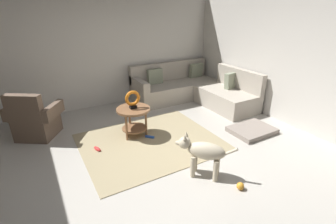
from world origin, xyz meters
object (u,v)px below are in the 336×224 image
(side_table, at_px, (134,115))
(dog_toy_rope, at_px, (150,137))
(sectional_couch, at_px, (194,90))
(dog_toy_ball, at_px, (240,186))
(dog_bed_mat, at_px, (252,130))
(armchair, at_px, (35,121))
(torus_sculpture, at_px, (133,99))
(dog, at_px, (203,152))
(dog_toy_bone, at_px, (97,149))

(side_table, bearing_deg, dog_toy_rope, -50.59)
(sectional_couch, height_order, dog_toy_rope, sectional_couch)
(dog_toy_ball, bearing_deg, dog_bed_mat, 37.83)
(sectional_couch, distance_m, armchair, 3.53)
(torus_sculpture, bearing_deg, sectional_couch, 25.49)
(torus_sculpture, bearing_deg, dog_toy_ball, -73.08)
(torus_sculpture, relative_size, dog_toy_rope, 2.02)
(sectional_couch, bearing_deg, dog, -122.97)
(dog, relative_size, dog_toy_bone, 3.69)
(side_table, distance_m, dog_bed_mat, 2.23)
(armchair, height_order, side_table, armchair)
(dog, distance_m, dog_toy_ball, 0.64)
(dog, bearing_deg, dog_toy_bone, 86.75)
(sectional_couch, bearing_deg, dog_toy_ball, -114.52)
(sectional_couch, distance_m, torus_sculpture, 2.23)
(sectional_couch, xyz_separation_m, armchair, (-3.53, -0.12, 0.03))
(sectional_couch, distance_m, dog_toy_ball, 3.29)
(armchair, relative_size, dog_toy_rope, 6.19)
(armchair, relative_size, dog, 1.50)
(sectional_couch, height_order, dog, sectional_couch)
(dog_bed_mat, distance_m, dog, 1.73)
(side_table, bearing_deg, torus_sculpture, 0.00)
(side_table, relative_size, dog, 0.90)
(side_table, relative_size, torus_sculpture, 1.84)
(torus_sculpture, height_order, dog_toy_ball, torus_sculpture)
(torus_sculpture, bearing_deg, dog_toy_rope, -50.59)
(dog, relative_size, dog_toy_rope, 4.12)
(sectional_couch, height_order, torus_sculpture, sectional_couch)
(dog_toy_ball, height_order, dog_toy_rope, dog_toy_ball)
(torus_sculpture, distance_m, dog_bed_mat, 2.30)
(armchair, bearing_deg, sectional_couch, 35.26)
(sectional_couch, bearing_deg, dog_toy_rope, -146.57)
(dog_bed_mat, bearing_deg, dog_toy_bone, 163.29)
(dog_toy_ball, distance_m, dog_toy_bone, 2.30)
(dog_bed_mat, relative_size, dog, 1.20)
(dog, relative_size, dog_toy_ball, 6.72)
(dog, height_order, dog_toy_bone, dog)
(dog, xyz_separation_m, dog_toy_bone, (-1.10, 1.37, -0.35))
(dog_toy_bone, bearing_deg, sectional_couch, 22.41)
(side_table, bearing_deg, dog_bed_mat, -26.72)
(side_table, bearing_deg, dog_toy_bone, -166.50)
(dog, distance_m, dog_toy_bone, 1.79)
(torus_sculpture, distance_m, dog_toy_ball, 2.23)
(side_table, height_order, dog_toy_rope, side_table)
(torus_sculpture, xyz_separation_m, dog_toy_ball, (0.62, -2.04, -0.66))
(dog_toy_ball, bearing_deg, armchair, 127.15)
(side_table, bearing_deg, armchair, 151.98)
(torus_sculpture, bearing_deg, dog, -76.83)
(dog_toy_rope, bearing_deg, sectional_couch, 33.43)
(side_table, height_order, dog_toy_bone, side_table)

